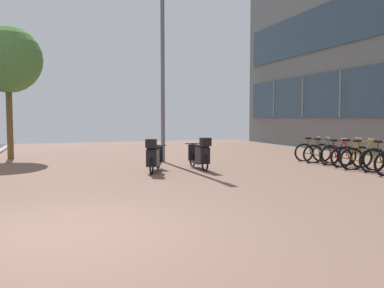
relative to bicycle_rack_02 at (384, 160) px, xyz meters
The scene contains 11 objects.
ground 8.15m from the bicycle_rack_02, 156.24° to the right, with size 21.00×40.00×0.13m.
bicycle_rack_02 is the anchor object (origin of this frame).
bicycle_rack_03 0.65m from the bicycle_rack_02, 105.59° to the left, with size 1.27×0.64×0.98m.
bicycle_rack_04 1.26m from the bicycle_rack_02, 92.49° to the left, with size 1.32×0.53×0.98m.
bicycle_rack_05 1.89m from the bicycle_rack_02, 91.67° to the left, with size 1.23×0.50×0.93m.
bicycle_rack_06 2.53m from the bicycle_rack_02, 94.80° to the left, with size 1.20×0.60×0.94m.
bicycle_rack_07 3.15m from the bicycle_rack_02, 92.17° to the left, with size 1.20×0.63×0.93m.
scooter_near 6.61m from the bicycle_rack_02, 160.34° to the left, with size 0.90×1.60×1.01m.
scooter_mid 5.29m from the bicycle_rack_02, 153.60° to the left, with size 0.52×1.70×1.02m.
lamp_post 7.74m from the bicycle_rack_02, 138.34° to the left, with size 0.20×0.52×6.36m.
street_tree 13.44m from the bicycle_rack_02, 143.89° to the left, with size 2.52×2.52×5.03m.
Camera 1 is at (-0.03, -5.56, 1.59)m, focal length 37.07 mm.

